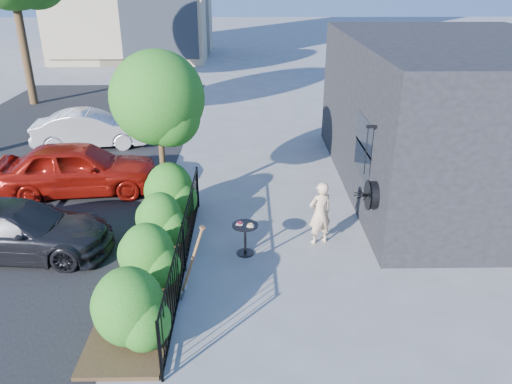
{
  "coord_description": "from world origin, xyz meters",
  "views": [
    {
      "loc": [
        -0.19,
        -8.65,
        5.6
      ],
      "look_at": [
        -0.04,
        1.21,
        1.2
      ],
      "focal_mm": 35.0,
      "sensor_mm": 36.0,
      "label": 1
    }
  ],
  "objects_px": {
    "car_red": "(78,168)",
    "car_darkgrey": "(17,230)",
    "woman": "(320,213)",
    "car_silver": "(91,129)",
    "cafe_table": "(245,234)",
    "shovel": "(191,267)",
    "patio_tree": "(160,104)"
  },
  "relations": [
    {
      "from": "patio_tree",
      "to": "cafe_table",
      "type": "distance_m",
      "value": 3.67
    },
    {
      "from": "patio_tree",
      "to": "car_red",
      "type": "relative_size",
      "value": 0.94
    },
    {
      "from": "car_silver",
      "to": "car_darkgrey",
      "type": "height_order",
      "value": "car_silver"
    },
    {
      "from": "cafe_table",
      "to": "car_red",
      "type": "distance_m",
      "value": 5.61
    },
    {
      "from": "cafe_table",
      "to": "shovel",
      "type": "height_order",
      "value": "shovel"
    },
    {
      "from": "shovel",
      "to": "patio_tree",
      "type": "bearing_deg",
      "value": 104.82
    },
    {
      "from": "patio_tree",
      "to": "cafe_table",
      "type": "height_order",
      "value": "patio_tree"
    },
    {
      "from": "car_red",
      "to": "car_silver",
      "type": "relative_size",
      "value": 1.1
    },
    {
      "from": "cafe_table",
      "to": "car_silver",
      "type": "relative_size",
      "value": 0.2
    },
    {
      "from": "car_darkgrey",
      "to": "patio_tree",
      "type": "bearing_deg",
      "value": -51.48
    },
    {
      "from": "car_darkgrey",
      "to": "cafe_table",
      "type": "bearing_deg",
      "value": -87.71
    },
    {
      "from": "woman",
      "to": "shovel",
      "type": "height_order",
      "value": "shovel"
    },
    {
      "from": "cafe_table",
      "to": "car_darkgrey",
      "type": "bearing_deg",
      "value": 178.87
    },
    {
      "from": "cafe_table",
      "to": "woman",
      "type": "relative_size",
      "value": 0.51
    },
    {
      "from": "shovel",
      "to": "car_darkgrey",
      "type": "bearing_deg",
      "value": 156.55
    },
    {
      "from": "woman",
      "to": "car_silver",
      "type": "distance_m",
      "value": 9.71
    },
    {
      "from": "cafe_table",
      "to": "car_red",
      "type": "relative_size",
      "value": 0.18
    },
    {
      "from": "car_silver",
      "to": "cafe_table",
      "type": "bearing_deg",
      "value": -151.91
    },
    {
      "from": "patio_tree",
      "to": "car_silver",
      "type": "height_order",
      "value": "patio_tree"
    },
    {
      "from": "patio_tree",
      "to": "shovel",
      "type": "height_order",
      "value": "patio_tree"
    },
    {
      "from": "patio_tree",
      "to": "car_red",
      "type": "xyz_separation_m",
      "value": [
        -2.56,
        1.21,
        -2.05
      ]
    },
    {
      "from": "cafe_table",
      "to": "car_silver",
      "type": "xyz_separation_m",
      "value": [
        -5.31,
        7.24,
        0.14
      ]
    },
    {
      "from": "patio_tree",
      "to": "woman",
      "type": "distance_m",
      "value": 4.45
    },
    {
      "from": "car_red",
      "to": "car_darkgrey",
      "type": "xyz_separation_m",
      "value": [
        -0.31,
        -3.23,
        -0.14
      ]
    },
    {
      "from": "cafe_table",
      "to": "shovel",
      "type": "bearing_deg",
      "value": -121.88
    },
    {
      "from": "car_red",
      "to": "car_darkgrey",
      "type": "height_order",
      "value": "car_red"
    },
    {
      "from": "patio_tree",
      "to": "shovel",
      "type": "bearing_deg",
      "value": -75.18
    },
    {
      "from": "cafe_table",
      "to": "car_red",
      "type": "xyz_separation_m",
      "value": [
        -4.52,
        3.33,
        0.23
      ]
    },
    {
      "from": "shovel",
      "to": "car_red",
      "type": "xyz_separation_m",
      "value": [
        -3.54,
        4.9,
        0.04
      ]
    },
    {
      "from": "patio_tree",
      "to": "woman",
      "type": "xyz_separation_m",
      "value": [
        3.6,
        -1.64,
        -2.04
      ]
    },
    {
      "from": "shovel",
      "to": "car_silver",
      "type": "height_order",
      "value": "shovel"
    },
    {
      "from": "car_red",
      "to": "patio_tree",
      "type": "bearing_deg",
      "value": -121.4
    }
  ]
}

